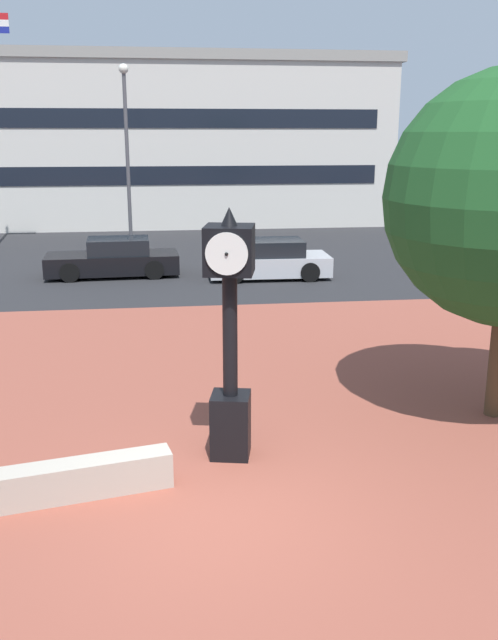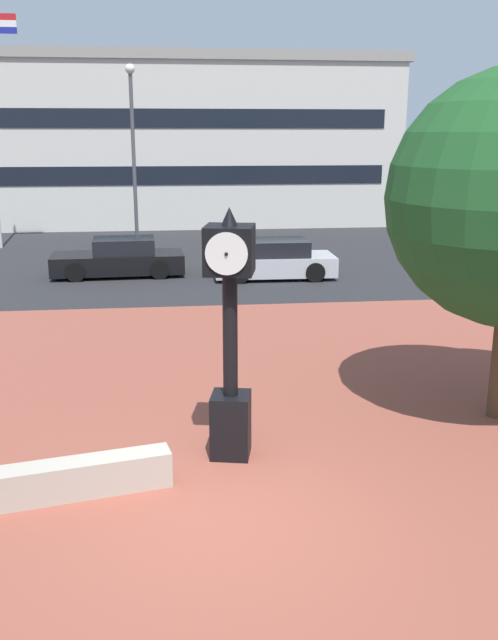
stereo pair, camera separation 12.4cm
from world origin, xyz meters
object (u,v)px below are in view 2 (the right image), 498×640
at_px(street_clock, 230,336).
at_px(civic_building, 177,140).
at_px(car_street_near, 276,261).
at_px(car_street_distant, 120,259).
at_px(street_lamp_post, 133,144).

distance_m(street_clock, civic_building, 31.71).
height_order(car_street_near, car_street_distant, same).
distance_m(car_street_near, car_street_distant, 5.31).
bearing_deg(car_street_distant, street_clock, -172.45).
bearing_deg(civic_building, car_street_distant, -97.38).
xyz_separation_m(street_clock, car_street_near, (2.66, 13.15, -1.31)).
bearing_deg(street_clock, civic_building, 102.40).
bearing_deg(civic_building, street_lamp_post, -97.27).
relative_size(street_clock, civic_building, 0.16).
relative_size(car_street_near, street_lamp_post, 0.56).
distance_m(street_clock, car_street_near, 13.49).
relative_size(car_street_distant, street_lamp_post, 0.63).
bearing_deg(civic_building, car_street_near, -80.89).
bearing_deg(civic_building, street_clock, -89.47).
bearing_deg(street_clock, car_street_near, 90.42).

